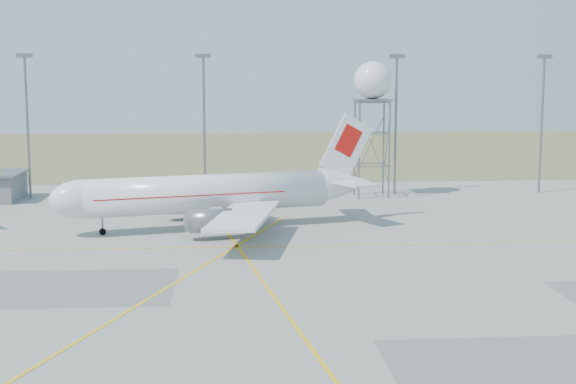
{
  "coord_description": "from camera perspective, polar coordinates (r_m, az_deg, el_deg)",
  "views": [
    {
      "loc": [
        -6.27,
        -50.32,
        17.17
      ],
      "look_at": [
        0.26,
        40.0,
        4.18
      ],
      "focal_mm": 50.0,
      "sensor_mm": 36.0,
      "label": 1
    }
  ],
  "objects": [
    {
      "name": "ground",
      "position": [
        53.54,
        2.86,
        -10.55
      ],
      "size": [
        400.0,
        400.0,
        0.0
      ],
      "primitive_type": "plane",
      "color": "#A4A59F",
      "rests_on": "ground"
    },
    {
      "name": "grass_strip",
      "position": [
        191.19,
        -2.24,
        3.01
      ],
      "size": [
        400.0,
        120.0,
        0.03
      ],
      "primitive_type": "cube",
      "color": "brown",
      "rests_on": "ground"
    },
    {
      "name": "mast_a",
      "position": [
        119.92,
        -18.07,
        5.33
      ],
      "size": [
        2.2,
        0.5,
        20.5
      ],
      "color": "slate",
      "rests_on": "ground"
    },
    {
      "name": "mast_b",
      "position": [
        116.49,
        -5.99,
        5.61
      ],
      "size": [
        2.2,
        0.5,
        20.5
      ],
      "color": "slate",
      "rests_on": "ground"
    },
    {
      "name": "mast_c",
      "position": [
        118.93,
        7.68,
        5.63
      ],
      "size": [
        2.2,
        0.5,
        20.5
      ],
      "color": "slate",
      "rests_on": "ground"
    },
    {
      "name": "mast_d",
      "position": [
        125.29,
        17.63,
        5.45
      ],
      "size": [
        2.2,
        0.5,
        20.5
      ],
      "color": "slate",
      "rests_on": "ground"
    },
    {
      "name": "airliner_main",
      "position": [
        91.82,
        -5.38,
        -0.14
      ],
      "size": [
        37.57,
        35.73,
        12.93
      ],
      "rotation": [
        0.0,
        0.0,
        3.4
      ],
      "color": "white",
      "rests_on": "ground"
    },
    {
      "name": "radar_tower",
      "position": [
        115.84,
        5.99,
        5.02
      ],
      "size": [
        5.37,
        5.37,
        19.43
      ],
      "color": "slate",
      "rests_on": "ground"
    }
  ]
}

